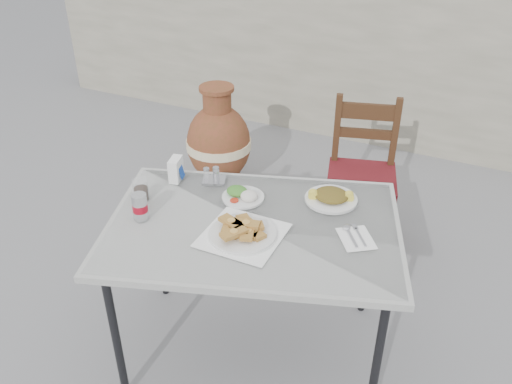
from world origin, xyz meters
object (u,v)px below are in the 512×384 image
at_px(pide_plate, 243,230).
at_px(salad_chopped_plate, 331,197).
at_px(napkin_holder, 176,169).
at_px(condiment_caddy, 214,177).
at_px(terracotta_urn, 219,144).
at_px(chair, 362,173).
at_px(cafe_table, 253,233).
at_px(salad_rice_plate, 243,195).
at_px(soda_can, 140,207).
at_px(cola_glass, 141,191).

height_order(pide_plate, salad_chopped_plate, pide_plate).
height_order(napkin_holder, condiment_caddy, napkin_holder).
bearing_deg(condiment_caddy, pide_plate, -45.65).
height_order(pide_plate, napkin_holder, napkin_holder).
xyz_separation_m(napkin_holder, terracotta_urn, (-0.36, 1.01, -0.41)).
height_order(chair, terracotta_urn, chair).
height_order(cafe_table, salad_chopped_plate, salad_chopped_plate).
height_order(salad_rice_plate, soda_can, soda_can).
distance_m(chair, terracotta_urn, 1.00).
bearing_deg(cafe_table, terracotta_urn, 124.73).
bearing_deg(soda_can, salad_rice_plate, 45.60).
height_order(cafe_table, soda_can, soda_can).
distance_m(salad_rice_plate, condiment_caddy, 0.19).
relative_size(salad_chopped_plate, chair, 0.26).
relative_size(soda_can, chair, 0.13).
bearing_deg(napkin_holder, salad_rice_plate, -15.74).
height_order(cola_glass, chair, chair).
bearing_deg(condiment_caddy, salad_rice_plate, -20.46).
relative_size(cola_glass, napkin_holder, 0.89).
bearing_deg(condiment_caddy, soda_can, -108.33).
xyz_separation_m(pide_plate, chair, (0.17, 1.13, -0.30)).
distance_m(condiment_caddy, terracotta_urn, 1.16).
relative_size(pide_plate, cola_glass, 3.14).
bearing_deg(chair, cafe_table, -114.69).
distance_m(pide_plate, chair, 1.18).
xyz_separation_m(salad_chopped_plate, napkin_holder, (-0.68, -0.13, 0.03)).
xyz_separation_m(cafe_table, condiment_caddy, (-0.30, 0.21, 0.07)).
bearing_deg(chair, salad_chopped_plate, -101.40).
bearing_deg(condiment_caddy, cafe_table, -35.67).
distance_m(salad_chopped_plate, soda_can, 0.79).
distance_m(salad_chopped_plate, condiment_caddy, 0.53).
height_order(cafe_table, terracotta_urn, terracotta_urn).
bearing_deg(cafe_table, pide_plate, -91.05).
xyz_separation_m(salad_chopped_plate, condiment_caddy, (-0.52, -0.08, 0.01)).
xyz_separation_m(cafe_table, chair, (0.17, 1.04, -0.22)).
bearing_deg(cafe_table, chair, 80.61).
distance_m(cola_glass, napkin_holder, 0.21).
relative_size(cafe_table, condiment_caddy, 10.88).
xyz_separation_m(soda_can, condiment_caddy, (0.12, 0.37, -0.03)).
xyz_separation_m(salad_chopped_plate, soda_can, (-0.65, -0.45, 0.04)).
xyz_separation_m(condiment_caddy, chair, (0.47, 0.83, -0.29)).
bearing_deg(napkin_holder, terracotta_urn, 95.69).
relative_size(napkin_holder, terracotta_urn, 0.14).
distance_m(salad_chopped_plate, terracotta_urn, 1.42).
bearing_deg(chair, condiment_caddy, -134.90).
bearing_deg(soda_can, salad_chopped_plate, 34.92).
bearing_deg(napkin_holder, cafe_table, -32.91).
bearing_deg(napkin_holder, cola_glass, -115.61).
bearing_deg(cola_glass, cafe_table, 4.94).
relative_size(soda_can, napkin_holder, 1.04).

